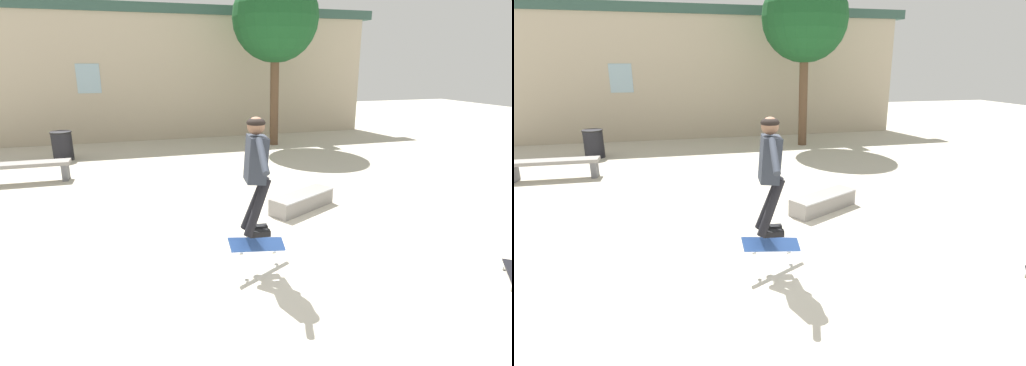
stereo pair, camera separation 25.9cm
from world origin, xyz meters
The scene contains 8 objects.
ground_plane centered at (0.00, 0.00, 0.00)m, with size 40.00×40.00×0.00m, color beige.
building_backdrop centered at (0.03, 9.69, 2.24)m, with size 14.24×0.52×5.39m.
tree_right centered at (2.73, 7.59, 3.78)m, with size 2.58×2.58×5.10m.
park_bench centered at (-3.92, 5.14, 0.33)m, with size 1.92×0.43×0.45m.
skate_ledge centered at (1.27, 1.84, 0.15)m, with size 1.39×1.00×0.30m.
trash_bin centered at (-3.42, 7.20, 0.41)m, with size 0.56×0.56×0.78m.
skater centered at (-0.16, -0.02, 1.37)m, with size 0.38×1.19×1.45m.
skateboard_flipping centered at (-0.13, 0.01, 0.33)m, with size 0.82×0.45×0.39m.
Camera 1 is at (-1.48, -4.40, 2.54)m, focal length 28.00 mm.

